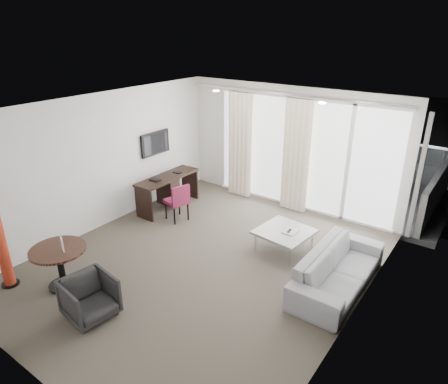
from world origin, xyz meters
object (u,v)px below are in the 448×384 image
Objects in this scene: round_table at (61,267)px; coffee_table at (284,240)px; sofa at (338,269)px; rattan_chair_a at (333,168)px; tub_armchair at (90,298)px; rattan_chair_b at (386,184)px; desk at (168,192)px; red_lamp at (2,248)px; desk_chair at (176,202)px.

round_table reaches higher than coffee_table.
sofa is (3.43, 2.46, -0.03)m from round_table.
coffee_table is at bearing -73.10° from rattan_chair_a.
rattan_chair_b reaches higher than tub_armchair.
rattan_chair_b is at bearing 40.38° from desk.
desk is 3.61m from tub_armchair.
round_table is at bearing 125.66° from sofa.
rattan_chair_b reaches higher than sofa.
round_table is at bearing 33.65° from red_lamp.
coffee_table is 0.96× the size of rattan_chair_a.
desk_chair reaches higher than round_table.
red_lamp reaches higher than coffee_table.
red_lamp is (-0.71, -0.47, 0.33)m from round_table.
rattan_chair_a is at bearing 22.84° from sofa.
desk_chair is 0.97× the size of round_table.
desk is 1.17× the size of red_lamp.
coffee_table is 3.49m from rattan_chair_a.
rattan_chair_b is at bearing 63.29° from desk_chair.
red_lamp is 0.64× the size of sofa.
sofa is (3.54, -0.27, -0.10)m from desk_chair.
red_lamp reaches higher than desk_chair.
tub_armchair is 6.79m from rattan_chair_b.
sofa reaches higher than coffee_table.
desk_chair is 4.10m from rattan_chair_a.
rattan_chair_a reaches higher than round_table.
desk is at bearing 177.27° from coffee_table.
round_table is 4.23m from sofa.
desk is 2.37× the size of tub_armchair.
sofa is at bearing -58.18° from rattan_chair_a.
sofa is at bearing -107.23° from rattan_chair_b.
rattan_chair_b is at bearing 63.63° from round_table.
round_table is at bearing -78.07° from desk.
red_lamp reaches higher than tub_armchair.
desk_chair is 3.55m from sofa.
tub_armchair is 0.85× the size of rattan_chair_b.
tub_armchair is at bearing -88.53° from rattan_chair_a.
rattan_chair_a is 1.32m from rattan_chair_b.
red_lamp is (-0.61, -3.20, 0.26)m from desk_chair.
desk is 4.11m from rattan_chair_a.
round_table is 1.26× the size of tub_armchair.
desk_chair reaches higher than desk.
tub_armchair is at bearing -130.96° from rattan_chair_b.
round_table is 6.98m from rattan_chair_b.
desk reaches higher than round_table.
sofa is at bearing -35.29° from tub_armchair.
desk_chair is 3.27m from red_lamp.
coffee_table is 3.43m from rattan_chair_b.
desk is 1.88× the size of round_table.
coffee_table is 1.14× the size of rattan_chair_b.
sofa reaches higher than tub_armchair.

